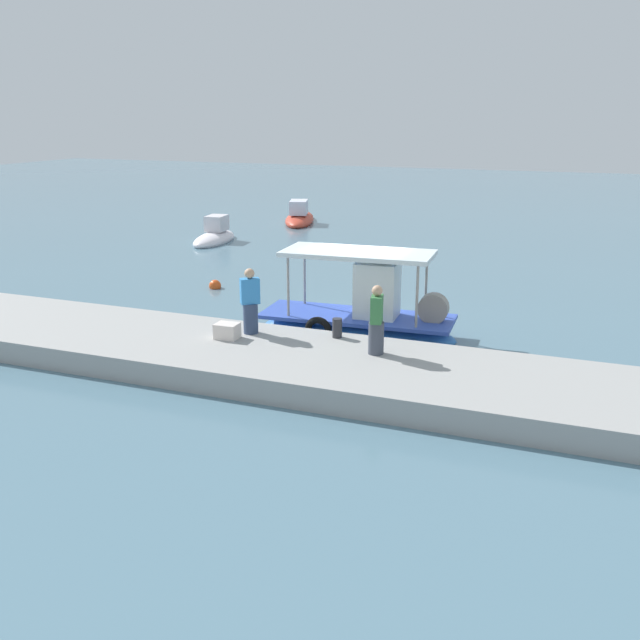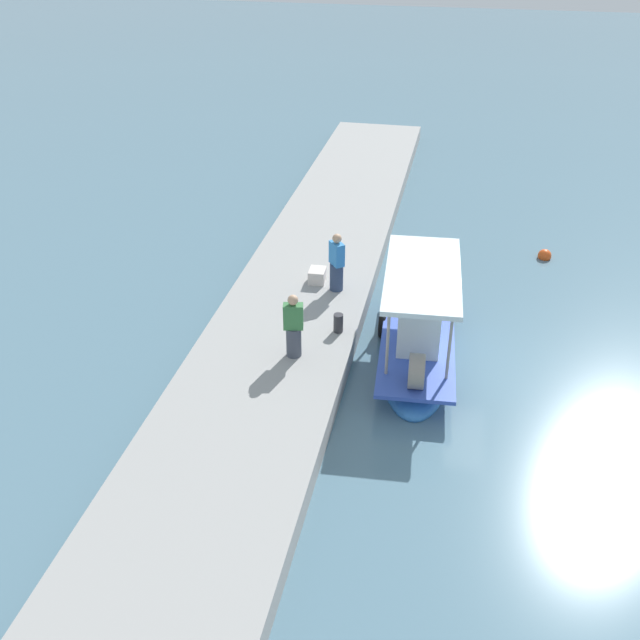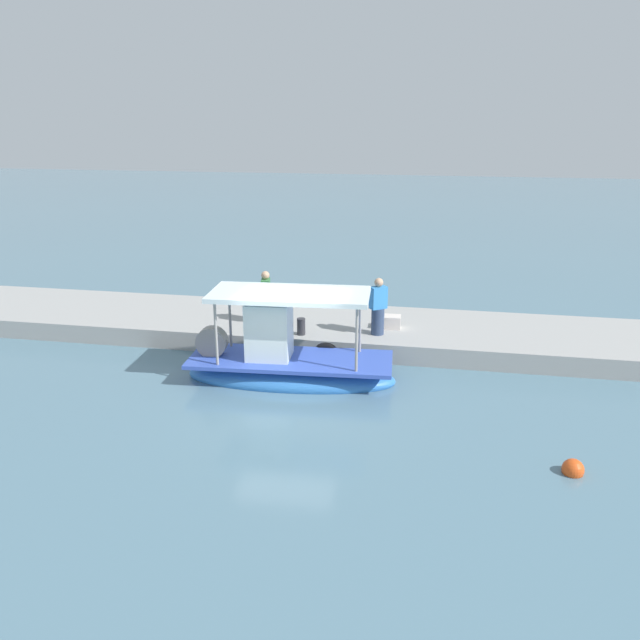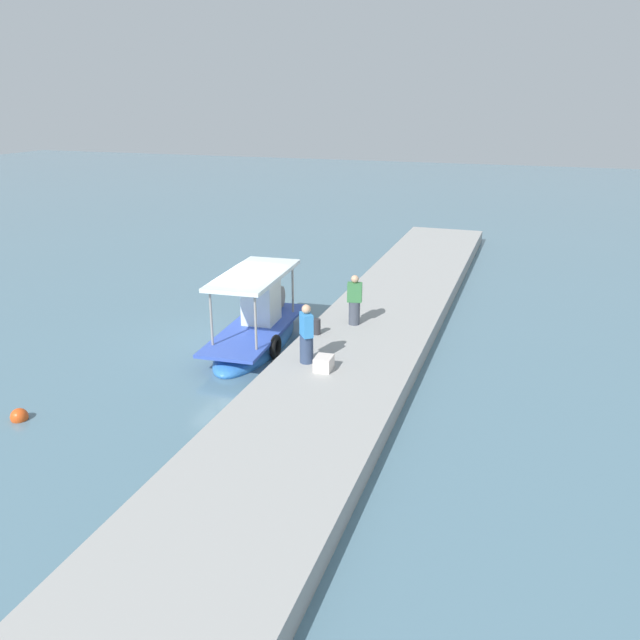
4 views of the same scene
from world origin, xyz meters
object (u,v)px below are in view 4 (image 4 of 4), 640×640
fisherman_by_crate (354,302)px  cargo_crate (324,363)px  marker_buoy (19,417)px  fisherman_near_bollard (306,337)px  mooring_bollard (317,327)px  main_fishing_boat (257,330)px

fisherman_by_crate → cargo_crate: bearing=-176.5°
cargo_crate → marker_buoy: bearing=122.0°
fisherman_near_bollard → marker_buoy: bearing=126.8°
mooring_bollard → fisherman_by_crate: bearing=-33.6°
fisherman_near_bollard → mooring_bollard: bearing=11.9°
fisherman_by_crate → marker_buoy: (-7.77, 6.24, -1.21)m
fisherman_near_bollard → marker_buoy: (-4.38, 5.86, -1.23)m
mooring_bollard → fisherman_near_bollard: bearing=-168.1°
cargo_crate → marker_buoy: 7.65m
marker_buoy → mooring_bollard: bearing=-39.7°
fisherman_near_bollard → fisherman_by_crate: fisherman_near_bollard is taller
fisherman_by_crate → fisherman_near_bollard: bearing=173.6°
main_fishing_boat → fisherman_near_bollard: (-2.11, -2.42, 0.85)m
main_fishing_boat → fisherman_near_bollard: 3.32m
main_fishing_boat → marker_buoy: bearing=152.1°
main_fishing_boat → cargo_crate: bearing=-128.9°
cargo_crate → marker_buoy: cargo_crate is taller
fisherman_by_crate → mooring_bollard: (-1.25, 0.83, -0.49)m
main_fishing_boat → marker_buoy: size_ratio=13.12×
mooring_bollard → marker_buoy: size_ratio=1.14×
marker_buoy → fisherman_by_crate: bearing=-38.7°
main_fishing_boat → marker_buoy: (-6.48, 3.43, -0.38)m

